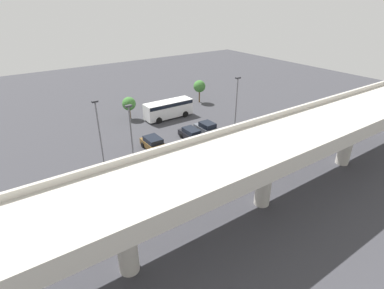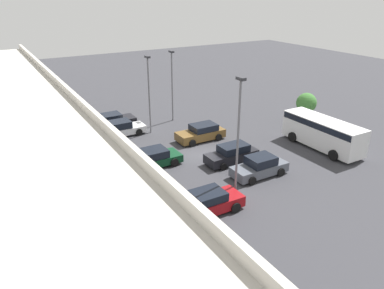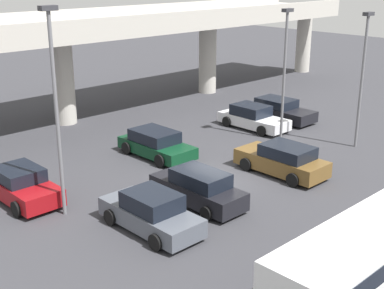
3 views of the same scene
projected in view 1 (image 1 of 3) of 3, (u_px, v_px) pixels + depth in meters
The scene contains 15 objects.
ground_plane at pixel (181, 148), 39.31m from camera, with size 117.05×117.05×0.00m, color #38383D.
highway_overpass at pixel (268, 150), 26.25m from camera, with size 56.07×7.30×7.21m.
parked_car_0 at pixel (251, 140), 39.84m from camera, with size 2.17×4.43×1.55m.
parked_car_1 at pixel (208, 129), 43.21m from camera, with size 2.11×4.67×1.64m.
parked_car_2 at pixel (192, 135), 41.28m from camera, with size 1.99×4.69×1.60m.
parked_car_3 at pixel (203, 158), 35.35m from camera, with size 2.24×4.69×1.48m.
parked_car_4 at pixel (154, 144), 38.66m from camera, with size 2.22×4.80×1.59m.
parked_car_5 at pixel (139, 179), 31.33m from camera, with size 2.16×4.78×1.53m.
parked_car_6 at pixel (113, 188), 29.88m from camera, with size 2.25×4.86×1.47m.
shuttle_bus at pixel (168, 108), 48.41m from camera, with size 8.01×2.72×2.79m.
lamp_post_near_aisle at pixel (131, 134), 32.16m from camera, with size 0.70×0.35×7.88m.
lamp_post_mid_lot at pixel (99, 128), 33.80m from camera, with size 0.70×0.35×7.77m.
lamp_post_by_overpass at pixel (236, 105), 39.48m from camera, with size 0.70×0.35×8.73m.
tree_front_left at pixel (199, 86), 55.07m from camera, with size 2.21×2.21×4.14m.
tree_front_centre at pixel (129, 104), 47.72m from camera, with size 2.16×2.16×3.60m.
Camera 1 is at (18.75, 29.58, 17.91)m, focal length 28.00 mm.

